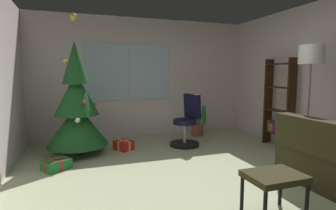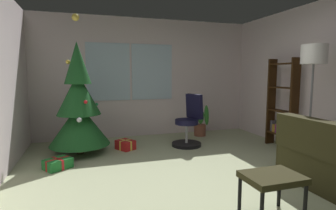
# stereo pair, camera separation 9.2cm
# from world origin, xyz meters

# --- Properties ---
(ground_plane) EXTENTS (4.74, 6.03, 0.10)m
(ground_plane) POSITION_xyz_m (0.00, 0.00, -0.05)
(ground_plane) COLOR #ADB58C
(wall_back_with_windows) EXTENTS (4.74, 0.12, 2.56)m
(wall_back_with_windows) POSITION_xyz_m (-0.02, 3.06, 1.29)
(wall_back_with_windows) COLOR silver
(wall_back_with_windows) RESTS_ON ground_plane
(footstool) EXTENTS (0.53, 0.40, 0.43)m
(footstool) POSITION_xyz_m (0.32, -0.76, 0.37)
(footstool) COLOR #2B2814
(footstool) RESTS_ON ground_plane
(holiday_tree) EXTENTS (1.01, 1.01, 2.35)m
(holiday_tree) POSITION_xyz_m (-1.43, 2.00, 0.79)
(holiday_tree) COLOR #4C331E
(holiday_tree) RESTS_ON ground_plane
(gift_box_red) EXTENTS (0.37, 0.40, 0.18)m
(gift_box_red) POSITION_xyz_m (-0.65, 2.01, 0.08)
(gift_box_red) COLOR red
(gift_box_red) RESTS_ON ground_plane
(gift_box_green) EXTENTS (0.44, 0.42, 0.15)m
(gift_box_green) POSITION_xyz_m (-1.74, 1.31, 0.07)
(gift_box_green) COLOR #1E722D
(gift_box_green) RESTS_ON ground_plane
(office_chair) EXTENTS (0.58, 0.56, 0.99)m
(office_chair) POSITION_xyz_m (0.56, 1.91, 0.39)
(office_chair) COLOR black
(office_chair) RESTS_ON ground_plane
(bookshelf) EXTENTS (0.18, 0.64, 1.65)m
(bookshelf) POSITION_xyz_m (2.15, 1.27, 0.73)
(bookshelf) COLOR #311C0A
(bookshelf) RESTS_ON ground_plane
(floor_lamp) EXTENTS (0.36, 0.36, 1.79)m
(floor_lamp) POSITION_xyz_m (1.86, 0.34, 1.53)
(floor_lamp) COLOR slate
(floor_lamp) RESTS_ON ground_plane
(potted_plant) EXTENTS (0.32, 0.38, 0.69)m
(potted_plant) POSITION_xyz_m (1.13, 2.60, 0.24)
(potted_plant) COLOR brown
(potted_plant) RESTS_ON ground_plane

